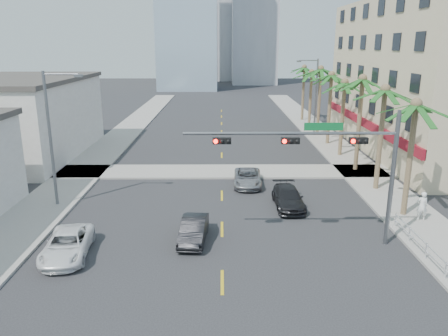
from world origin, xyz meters
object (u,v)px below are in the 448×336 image
car_parked_far (67,245)px  car_lane_center (248,178)px  car_lane_right (288,198)px  pedestrian (422,206)px  traffic_signal_mast (333,155)px  car_lane_left (194,230)px

car_parked_far → car_lane_center: size_ratio=1.04×
car_lane_right → pedestrian: size_ratio=2.45×
traffic_signal_mast → pedestrian: bearing=25.1°
car_lane_center → car_lane_right: bearing=-60.2°
traffic_signal_mast → car_parked_far: size_ratio=2.40×
traffic_signal_mast → car_lane_left: traffic_signal_mast is taller
pedestrian → car_parked_far: bearing=16.2°
traffic_signal_mast → car_lane_center: bearing=109.9°
traffic_signal_mast → car_parked_far: bearing=-174.6°
traffic_signal_mast → car_parked_far: 14.53m
car_parked_far → traffic_signal_mast: bearing=-0.4°
car_lane_center → car_lane_right: car_lane_right is taller
pedestrian → traffic_signal_mast: bearing=29.2°
car_lane_left → car_lane_right: 7.98m
car_parked_far → pedestrian: bearing=6.3°
car_lane_right → pedestrian: (7.79, -2.69, 0.42)m
car_parked_far → car_lane_center: (9.99, 11.75, -0.02)m
car_lane_center → car_lane_right: (2.46, -4.72, 0.03)m
traffic_signal_mast → car_lane_center: size_ratio=2.49×
car_lane_right → pedestrian: bearing=-20.3°
car_parked_far → pedestrian: size_ratio=2.52×
traffic_signal_mast → car_lane_left: (-7.38, 0.52, -4.42)m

